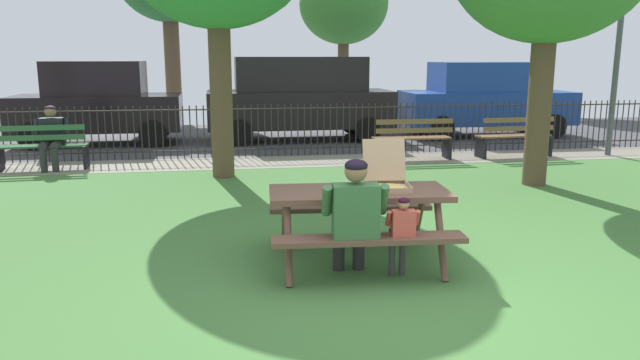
{
  "coord_description": "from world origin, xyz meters",
  "views": [
    {
      "loc": [
        -1.42,
        -4.57,
        2.09
      ],
      "look_at": [
        -0.42,
        1.81,
        0.75
      ],
      "focal_mm": 33.53,
      "sensor_mm": 36.0,
      "label": 1
    }
  ],
  "objects_px": {
    "parked_car_far_left": "(98,102)",
    "far_tree_midright": "(548,2)",
    "parked_car_center": "(485,98)",
    "far_tree_center": "(344,5)",
    "park_bench_left": "(42,148)",
    "lamp_post_walkway": "(619,40)",
    "park_bench_right": "(515,137)",
    "park_bench_center": "(412,140)",
    "parked_car_left": "(300,96)",
    "pizza_box_open": "(386,179)",
    "adult_at_table": "(354,214)",
    "person_on_park_bench": "(51,135)",
    "picnic_table_foreground": "(359,207)",
    "child_at_table": "(401,230)"
  },
  "relations": [
    {
      "from": "lamp_post_walkway",
      "to": "far_tree_center",
      "type": "xyz_separation_m",
      "value": [
        -4.03,
        9.23,
        1.41
      ]
    },
    {
      "from": "park_bench_left",
      "to": "far_tree_midright",
      "type": "bearing_deg",
      "value": 31.23
    },
    {
      "from": "person_on_park_bench",
      "to": "parked_car_center",
      "type": "relative_size",
      "value": 0.27
    },
    {
      "from": "parked_car_far_left",
      "to": "child_at_table",
      "type": "bearing_deg",
      "value": -64.95
    },
    {
      "from": "picnic_table_foreground",
      "to": "park_bench_left",
      "type": "bearing_deg",
      "value": 128.28
    },
    {
      "from": "parked_car_left",
      "to": "far_tree_midright",
      "type": "relative_size",
      "value": 0.85
    },
    {
      "from": "park_bench_left",
      "to": "parked_car_far_left",
      "type": "distance_m",
      "value": 3.43
    },
    {
      "from": "parked_car_left",
      "to": "park_bench_right",
      "type": "bearing_deg",
      "value": -39.0
    },
    {
      "from": "far_tree_midright",
      "to": "adult_at_table",
      "type": "bearing_deg",
      "value": -123.87
    },
    {
      "from": "parked_car_center",
      "to": "far_tree_center",
      "type": "bearing_deg",
      "value": 115.27
    },
    {
      "from": "park_bench_right",
      "to": "picnic_table_foreground",
      "type": "bearing_deg",
      "value": -128.1
    },
    {
      "from": "park_bench_left",
      "to": "far_tree_midright",
      "type": "height_order",
      "value": "far_tree_midright"
    },
    {
      "from": "pizza_box_open",
      "to": "lamp_post_walkway",
      "type": "distance_m",
      "value": 8.87
    },
    {
      "from": "park_bench_center",
      "to": "far_tree_midright",
      "type": "bearing_deg",
      "value": 49.26
    },
    {
      "from": "park_bench_center",
      "to": "parked_car_center",
      "type": "height_order",
      "value": "parked_car_center"
    },
    {
      "from": "parked_car_center",
      "to": "far_tree_center",
      "type": "height_order",
      "value": "far_tree_center"
    },
    {
      "from": "lamp_post_walkway",
      "to": "far_tree_center",
      "type": "relative_size",
      "value": 0.75
    },
    {
      "from": "adult_at_table",
      "to": "far_tree_center",
      "type": "bearing_deg",
      "value": 79.32
    },
    {
      "from": "park_bench_center",
      "to": "adult_at_table",
      "type": "bearing_deg",
      "value": -111.96
    },
    {
      "from": "pizza_box_open",
      "to": "park_bench_right",
      "type": "xyz_separation_m",
      "value": [
        4.4,
        5.93,
        -0.44
      ]
    },
    {
      "from": "picnic_table_foreground",
      "to": "parked_car_far_left",
      "type": "bearing_deg",
      "value": 114.91
    },
    {
      "from": "park_bench_left",
      "to": "parked_car_far_left",
      "type": "relative_size",
      "value": 0.41
    },
    {
      "from": "pizza_box_open",
      "to": "person_on_park_bench",
      "type": "bearing_deg",
      "value": 129.2
    },
    {
      "from": "park_bench_center",
      "to": "parked_car_left",
      "type": "bearing_deg",
      "value": 119.62
    },
    {
      "from": "child_at_table",
      "to": "far_tree_center",
      "type": "xyz_separation_m",
      "value": [
        2.5,
        15.66,
        3.32
      ]
    },
    {
      "from": "person_on_park_bench",
      "to": "park_bench_right",
      "type": "bearing_deg",
      "value": -0.12
    },
    {
      "from": "lamp_post_walkway",
      "to": "park_bench_right",
      "type": "bearing_deg",
      "value": 177.12
    },
    {
      "from": "parked_car_left",
      "to": "park_bench_left",
      "type": "bearing_deg",
      "value": -147.5
    },
    {
      "from": "child_at_table",
      "to": "far_tree_midright",
      "type": "height_order",
      "value": "far_tree_midright"
    },
    {
      "from": "picnic_table_foreground",
      "to": "park_bench_right",
      "type": "xyz_separation_m",
      "value": [
        4.7,
        5.99,
        -0.18
      ]
    },
    {
      "from": "picnic_table_foreground",
      "to": "park_bench_right",
      "type": "relative_size",
      "value": 1.16
    },
    {
      "from": "park_bench_right",
      "to": "far_tree_center",
      "type": "height_order",
      "value": "far_tree_center"
    },
    {
      "from": "pizza_box_open",
      "to": "parked_car_center",
      "type": "bearing_deg",
      "value": 60.73
    },
    {
      "from": "parked_car_far_left",
      "to": "far_tree_midright",
      "type": "xyz_separation_m",
      "value": [
        14.66,
        5.76,
        2.99
      ]
    },
    {
      "from": "park_bench_center",
      "to": "lamp_post_walkway",
      "type": "relative_size",
      "value": 0.41
    },
    {
      "from": "park_bench_center",
      "to": "far_tree_midright",
      "type": "relative_size",
      "value": 0.3
    },
    {
      "from": "parked_car_far_left",
      "to": "far_tree_center",
      "type": "height_order",
      "value": "far_tree_center"
    },
    {
      "from": "park_bench_center",
      "to": "far_tree_center",
      "type": "height_order",
      "value": "far_tree_center"
    },
    {
      "from": "park_bench_left",
      "to": "lamp_post_walkway",
      "type": "distance_m",
      "value": 11.71
    },
    {
      "from": "person_on_park_bench",
      "to": "child_at_table",
      "type": "bearing_deg",
      "value": -53.61
    },
    {
      "from": "picnic_table_foreground",
      "to": "person_on_park_bench",
      "type": "xyz_separation_m",
      "value": [
        -4.55,
        6.01,
        0.06
      ]
    },
    {
      "from": "parked_car_center",
      "to": "far_tree_midright",
      "type": "bearing_deg",
      "value": 50.13
    },
    {
      "from": "child_at_table",
      "to": "parked_car_left",
      "type": "height_order",
      "value": "parked_car_left"
    },
    {
      "from": "park_bench_center",
      "to": "parked_car_center",
      "type": "xyz_separation_m",
      "value": [
        3.05,
        3.36,
        0.59
      ]
    },
    {
      "from": "park_bench_center",
      "to": "parked_car_left",
      "type": "height_order",
      "value": "parked_car_left"
    },
    {
      "from": "adult_at_table",
      "to": "park_bench_right",
      "type": "distance_m",
      "value": 8.1
    },
    {
      "from": "park_bench_left",
      "to": "park_bench_right",
      "type": "height_order",
      "value": "same"
    },
    {
      "from": "park_bench_left",
      "to": "far_tree_center",
      "type": "xyz_separation_m",
      "value": [
        7.51,
        9.12,
        3.41
      ]
    },
    {
      "from": "child_at_table",
      "to": "park_bench_right",
      "type": "relative_size",
      "value": 0.51
    },
    {
      "from": "parked_car_left",
      "to": "far_tree_center",
      "type": "bearing_deg",
      "value": 68.76
    }
  ]
}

